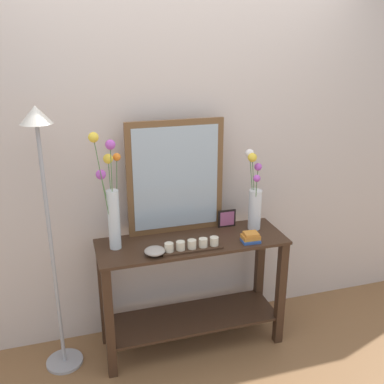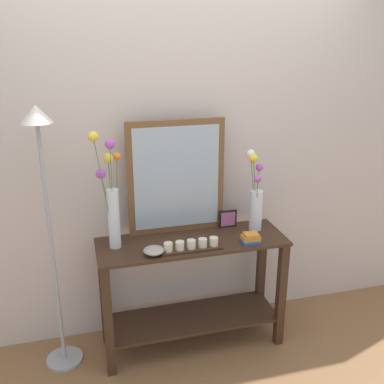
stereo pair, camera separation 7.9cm
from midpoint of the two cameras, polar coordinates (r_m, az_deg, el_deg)
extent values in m
cube|color=brown|center=(3.38, -0.71, -18.65)|extent=(7.00, 6.00, 0.02)
cube|color=beige|center=(3.06, -2.54, 5.73)|extent=(6.40, 0.08, 2.70)
cube|color=#382316|center=(2.95, -0.77, -6.40)|extent=(1.25, 0.42, 0.02)
cube|color=#382316|center=(3.26, -0.72, -15.79)|extent=(1.19, 0.38, 0.02)
cube|color=#382316|center=(2.93, -11.33, -16.25)|extent=(0.06, 0.06, 0.78)
cube|color=#382316|center=(3.20, 10.55, -12.69)|extent=(0.06, 0.06, 0.78)
cube|color=#382316|center=(3.21, -12.00, -12.71)|extent=(0.06, 0.06, 0.78)
cube|color=#382316|center=(3.47, 7.95, -9.84)|extent=(0.06, 0.06, 0.78)
cube|color=brown|center=(2.95, -2.88, 1.86)|extent=(0.65, 0.03, 0.77)
cube|color=#9EADB7|center=(2.94, -2.81, 1.77)|extent=(0.57, 0.00, 0.69)
cylinder|color=silver|center=(2.82, -10.75, -3.52)|extent=(0.08, 0.08, 0.39)
cylinder|color=#4C753D|center=(2.80, -11.03, -1.37)|extent=(0.01, 0.03, 0.56)
sphere|color=yellow|center=(2.72, -11.51, 4.19)|extent=(0.06, 0.06, 0.06)
cylinder|color=#4C753D|center=(2.81, -11.32, -2.33)|extent=(0.08, 0.01, 0.47)
sphere|color=#B24CB7|center=(2.72, -12.40, 2.19)|extent=(0.06, 0.06, 0.06)
cylinder|color=#4C753D|center=(2.81, -10.39, -1.27)|extent=(0.04, 0.08, 0.56)
sphere|color=orange|center=(2.77, -10.42, 4.42)|extent=(0.05, 0.05, 0.05)
cylinder|color=#4C753D|center=(2.74, -10.96, -0.68)|extent=(0.01, 0.04, 0.66)
sphere|color=#B24CB7|center=(2.63, -11.27, 5.97)|extent=(0.06, 0.06, 0.06)
cylinder|color=#4C753D|center=(2.73, -11.92, -0.29)|extent=(0.09, 0.03, 0.71)
sphere|color=yellow|center=(2.62, -13.36, 6.85)|extent=(0.06, 0.06, 0.06)
cylinder|color=silver|center=(3.09, 7.31, -2.25)|extent=(0.09, 0.09, 0.28)
cylinder|color=#4C753D|center=(3.06, 6.98, 0.19)|extent=(0.04, 0.06, 0.51)
sphere|color=silver|center=(3.00, 6.64, 4.93)|extent=(0.06, 0.06, 0.06)
cylinder|color=#4C753D|center=(3.04, 7.40, -1.38)|extent=(0.03, 0.07, 0.37)
sphere|color=#B24CB7|center=(2.95, 7.55, 1.73)|extent=(0.05, 0.05, 0.05)
cylinder|color=#4C753D|center=(3.07, 7.39, -0.68)|extent=(0.04, 0.04, 0.42)
sphere|color=#B24CB7|center=(3.02, 7.72, 3.21)|extent=(0.05, 0.05, 0.05)
cylinder|color=#4C753D|center=(3.05, 7.21, -0.04)|extent=(0.05, 0.01, 0.49)
sphere|color=yellow|center=(2.97, 6.97, 4.40)|extent=(0.06, 0.06, 0.06)
cube|color=#382316|center=(2.83, -0.82, -7.30)|extent=(0.39, 0.09, 0.01)
cylinder|color=beige|center=(2.78, -3.78, -7.07)|extent=(0.06, 0.06, 0.05)
cylinder|color=beige|center=(2.79, -2.29, -6.89)|extent=(0.06, 0.06, 0.05)
cylinder|color=beige|center=(2.81, -0.82, -6.70)|extent=(0.06, 0.06, 0.05)
cylinder|color=beige|center=(2.83, 0.63, -6.50)|extent=(0.06, 0.06, 0.05)
cylinder|color=beige|center=(2.85, 2.05, -6.31)|extent=(0.06, 0.06, 0.05)
cube|color=black|center=(3.13, 3.76, -3.39)|extent=(0.13, 0.01, 0.13)
cube|color=#AB5480|center=(3.13, 3.80, -3.43)|extent=(0.10, 0.00, 0.10)
cylinder|color=#9E9389|center=(2.78, -5.60, -7.96)|extent=(0.05, 0.05, 0.01)
ellipsoid|color=#9E9389|center=(2.77, -5.61, -7.51)|extent=(0.13, 0.13, 0.04)
cube|color=#2D519E|center=(2.94, 6.73, -6.20)|extent=(0.12, 0.09, 0.02)
cube|color=orange|center=(2.94, 6.73, -5.73)|extent=(0.11, 0.09, 0.03)
cube|color=orange|center=(2.93, 6.79, -5.37)|extent=(0.10, 0.08, 0.02)
cylinder|color=#9E9EA3|center=(3.32, -16.66, -20.05)|extent=(0.24, 0.24, 0.02)
cylinder|color=#9E9EA3|center=(2.88, -18.23, -7.51)|extent=(0.02, 0.02, 1.60)
cone|color=beige|center=(2.62, -20.21, 9.26)|extent=(0.18, 0.18, 0.10)
camera|label=1|loc=(0.04, -90.81, -0.29)|focal=41.68mm
camera|label=2|loc=(0.04, 89.19, 0.29)|focal=41.68mm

